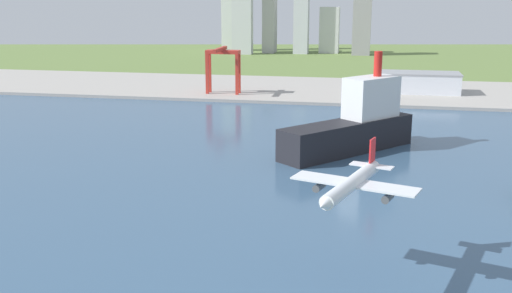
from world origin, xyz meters
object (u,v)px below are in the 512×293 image
(cargo_ship, at_px, (355,125))
(port_crane_red, at_px, (223,60))
(warehouse_main, at_px, (419,82))
(airplane_landing, at_px, (352,184))

(cargo_ship, xyz_separation_m, port_crane_red, (-110.67, 156.95, 15.58))
(cargo_ship, xyz_separation_m, warehouse_main, (44.93, 194.41, -3.38))
(port_crane_red, relative_size, warehouse_main, 0.58)
(cargo_ship, height_order, port_crane_red, cargo_ship)
(cargo_ship, bearing_deg, warehouse_main, 76.99)
(warehouse_main, bearing_deg, port_crane_red, -166.46)
(port_crane_red, distance_m, warehouse_main, 161.17)
(airplane_landing, distance_m, cargo_ship, 153.43)
(port_crane_red, bearing_deg, airplane_landing, -69.64)
(cargo_ship, relative_size, port_crane_red, 2.00)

